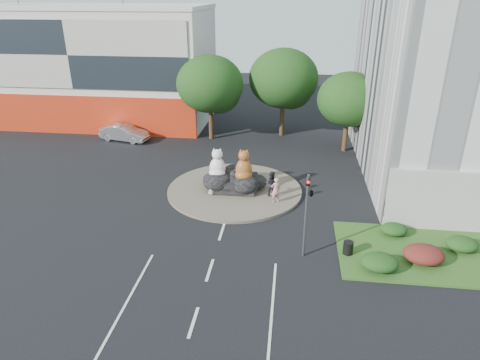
# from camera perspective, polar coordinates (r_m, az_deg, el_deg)

# --- Properties ---
(ground) EXTENTS (120.00, 120.00, 0.00)m
(ground) POSITION_cam_1_polar(r_m,az_deg,el_deg) (23.57, -4.05, -11.89)
(ground) COLOR black
(ground) RESTS_ON ground
(roundabout_island) EXTENTS (10.00, 10.00, 0.20)m
(roundabout_island) POSITION_cam_1_polar(r_m,az_deg,el_deg) (32.04, -0.72, -1.30)
(roundabout_island) COLOR brown
(roundabout_island) RESTS_ON ground
(rock_plinth) EXTENTS (3.20, 2.60, 0.90)m
(rock_plinth) POSITION_cam_1_polar(r_m,az_deg,el_deg) (31.81, -0.73, -0.41)
(rock_plinth) COLOR black
(rock_plinth) RESTS_ON roundabout_island
(shophouse_block) EXTENTS (25.20, 12.30, 17.40)m
(shophouse_block) POSITION_cam_1_polar(r_m,az_deg,el_deg) (52.08, -18.59, 14.40)
(shophouse_block) COLOR beige
(shophouse_block) RESTS_ON ground
(grass_verge) EXTENTS (10.00, 6.00, 0.12)m
(grass_verge) POSITION_cam_1_polar(r_m,az_deg,el_deg) (26.91, 23.62, -8.95)
(grass_verge) COLOR #2D4E1A
(grass_verge) RESTS_ON ground
(tree_left) EXTENTS (6.46, 6.46, 8.27)m
(tree_left) POSITION_cam_1_polar(r_m,az_deg,el_deg) (42.39, -3.92, 12.31)
(tree_left) COLOR #382314
(tree_left) RESTS_ON ground
(tree_mid) EXTENTS (6.84, 6.84, 8.76)m
(tree_mid) POSITION_cam_1_polar(r_m,az_deg,el_deg) (43.56, 5.90, 12.97)
(tree_mid) COLOR #382314
(tree_mid) RESTS_ON ground
(tree_right) EXTENTS (5.70, 5.70, 7.30)m
(tree_right) POSITION_cam_1_polar(r_m,az_deg,el_deg) (40.16, 14.39, 10.06)
(tree_right) COLOR #382314
(tree_right) RESTS_ON ground
(hedge_near_green) EXTENTS (2.00, 1.60, 0.90)m
(hedge_near_green) POSITION_cam_1_polar(r_m,az_deg,el_deg) (24.26, 18.14, -10.40)
(hedge_near_green) COLOR #123510
(hedge_near_green) RESTS_ON grass_verge
(hedge_red) EXTENTS (2.20, 1.76, 0.99)m
(hedge_red) POSITION_cam_1_polar(r_m,az_deg,el_deg) (25.67, 23.31, -9.09)
(hedge_red) COLOR #461912
(hedge_red) RESTS_ON grass_verge
(hedge_mid_green) EXTENTS (1.80, 1.44, 0.81)m
(hedge_mid_green) POSITION_cam_1_polar(r_m,az_deg,el_deg) (27.75, 27.49, -7.58)
(hedge_mid_green) COLOR #123510
(hedge_mid_green) RESTS_ON grass_verge
(hedge_back_green) EXTENTS (1.60, 1.28, 0.72)m
(hedge_back_green) POSITION_cam_1_polar(r_m,az_deg,el_deg) (27.79, 19.85, -6.20)
(hedge_back_green) COLOR #123510
(hedge_back_green) RESTS_ON grass_verge
(traffic_light) EXTENTS (0.44, 1.24, 5.00)m
(traffic_light) POSITION_cam_1_polar(r_m,az_deg,el_deg) (23.09, 9.17, -2.47)
(traffic_light) COLOR #595B60
(traffic_light) RESTS_ON ground
(street_lamp) EXTENTS (2.34, 0.22, 8.06)m
(street_lamp) POSITION_cam_1_polar(r_m,az_deg,el_deg) (29.61, 24.11, 3.67)
(street_lamp) COLOR #595B60
(street_lamp) RESTS_ON ground
(cat_white) EXTENTS (1.37, 1.19, 2.28)m
(cat_white) POSITION_cam_1_polar(r_m,az_deg,el_deg) (31.30, -3.03, 2.31)
(cat_white) COLOR silver
(cat_white) RESTS_ON rock_plinth
(cat_tabby) EXTENTS (1.44, 1.26, 2.33)m
(cat_tabby) POSITION_cam_1_polar(r_m,az_deg,el_deg) (30.92, 0.52, 2.11)
(cat_tabby) COLOR orange
(cat_tabby) RESTS_ON rock_plinth
(kitten_calico) EXTENTS (0.64, 0.64, 0.81)m
(kitten_calico) POSITION_cam_1_polar(r_m,az_deg,el_deg) (30.99, -3.84, -1.25)
(kitten_calico) COLOR silver
(kitten_calico) RESTS_ON roundabout_island
(kitten_white) EXTENTS (0.64, 0.61, 0.83)m
(kitten_white) POSITION_cam_1_polar(r_m,az_deg,el_deg) (31.25, 1.64, -0.95)
(kitten_white) COLOR silver
(kitten_white) RESTS_ON roundabout_island
(pedestrian_pink) EXTENTS (0.79, 0.67, 1.84)m
(pedestrian_pink) POSITION_cam_1_polar(r_m,az_deg,el_deg) (29.71, 4.79, -1.34)
(pedestrian_pink) COLOR #CA838B
(pedestrian_pink) RESTS_ON roundabout_island
(pedestrian_dark) EXTENTS (1.06, 0.91, 1.88)m
(pedestrian_dark) POSITION_cam_1_polar(r_m,az_deg,el_deg) (30.61, 4.20, -0.49)
(pedestrian_dark) COLOR black
(pedestrian_dark) RESTS_ON roundabout_island
(parked_car) EXTENTS (5.16, 2.67, 1.62)m
(parked_car) POSITION_cam_1_polar(r_m,az_deg,el_deg) (44.28, -15.16, 6.10)
(parked_car) COLOR #B2B5BB
(parked_car) RESTS_ON ground
(litter_bin) EXTENTS (0.60, 0.60, 0.76)m
(litter_bin) POSITION_cam_1_polar(r_m,az_deg,el_deg) (25.15, 14.22, -8.74)
(litter_bin) COLOR black
(litter_bin) RESTS_ON grass_verge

